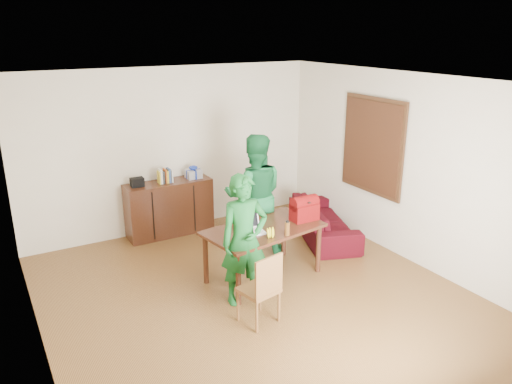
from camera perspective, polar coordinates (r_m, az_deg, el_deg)
room at (r=6.06m, az=-0.51°, el=-0.58°), size 5.20×5.70×2.90m
table at (r=6.70m, az=0.86°, el=-4.81°), size 1.68×1.11×0.73m
chair at (r=5.89m, az=0.37°, el=-12.45°), size 0.47×0.46×0.88m
person_near at (r=6.06m, az=-1.37°, el=-5.52°), size 0.64×0.46×1.65m
person_far at (r=7.33m, az=-0.15°, el=-0.39°), size 1.10×0.99×1.84m
laptop at (r=6.48m, az=-0.61°, el=-4.34°), size 0.38×0.29×0.25m
bananas at (r=6.35m, az=1.67°, el=-5.03°), size 0.15×0.09×0.05m
bottle at (r=6.41m, az=3.59°, el=-4.12°), size 0.08×0.08×0.20m
red_bag at (r=6.91m, az=5.54°, el=-2.13°), size 0.37×0.22×0.27m
sofa at (r=8.25m, az=7.70°, el=-3.19°), size 1.32×1.98×0.54m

